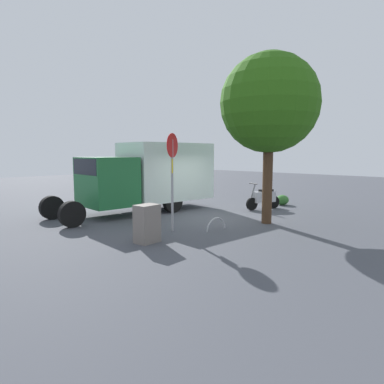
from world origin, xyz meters
TOP-DOWN VIEW (x-y plane):
  - ground_plane at (0.00, 0.00)m, footprint 60.00×60.00m
  - box_truck_near at (0.77, -3.04)m, footprint 7.26×2.63m
  - motorcycle at (-3.14, 0.24)m, footprint 1.75×0.79m
  - stop_sign at (2.65, 0.52)m, footprint 0.71×0.33m
  - street_tree at (-0.57, 1.99)m, footprint 3.43×3.43m
  - utility_cabinet at (4.08, 1.02)m, footprint 0.68×0.52m
  - bike_rack_hoop at (1.54, 1.41)m, footprint 0.85×0.13m
  - shrub_near_sign at (-4.87, 0.20)m, footprint 0.71×0.58m

SIDE VIEW (x-z plane):
  - ground_plane at x=0.00m, z-range 0.00..0.00m
  - bike_rack_hoop at x=1.54m, z-range -0.43..0.43m
  - shrub_near_sign at x=-4.87m, z-range 0.00..0.49m
  - motorcycle at x=-3.14m, z-range -0.08..1.12m
  - utility_cabinet at x=4.08m, z-range 0.00..1.07m
  - box_truck_near at x=0.77m, z-range 0.14..3.09m
  - stop_sign at x=2.65m, z-range 0.52..3.64m
  - street_tree at x=-0.57m, z-range 1.23..7.16m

